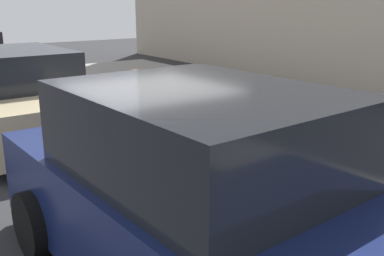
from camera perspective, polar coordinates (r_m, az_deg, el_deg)
ground_plane at (r=7.87m, az=-5.27°, el=-1.44°), size 40.00×40.00×0.00m
sidewalk_curb at (r=9.33m, az=7.99°, el=1.68°), size 18.00×5.00×0.14m
suitcase_red_0 at (r=5.98m, az=16.38°, el=-2.39°), size 0.48×0.23×0.97m
suitcase_maroon_1 at (r=6.38m, az=12.77°, el=-1.65°), size 0.48×0.26×0.68m
suitcase_teal_2 at (r=6.72m, az=8.96°, el=-0.93°), size 0.47×0.24×0.74m
suitcase_navy_3 at (r=7.10m, az=5.93°, el=0.31°), size 0.47×0.22×0.82m
suitcase_olive_4 at (r=7.51m, az=3.84°, el=1.60°), size 0.38×0.23×0.91m
suitcase_black_5 at (r=7.87m, az=1.28°, el=2.32°), size 0.47×0.21×0.97m
suitcase_silver_6 at (r=8.30m, az=-0.74°, el=2.97°), size 0.41×0.25×0.89m
fire_hydrant at (r=8.93m, az=-4.23°, el=4.41°), size 0.39×0.21×0.81m
bollard_post at (r=9.42m, az=-7.16°, el=4.89°), size 0.14×0.14×0.84m
parked_car_navy_0 at (r=3.66m, az=1.16°, el=-9.00°), size 4.34×2.21×1.70m
parked_car_beige_1 at (r=8.45m, az=-21.73°, el=3.80°), size 4.54×2.11×1.54m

